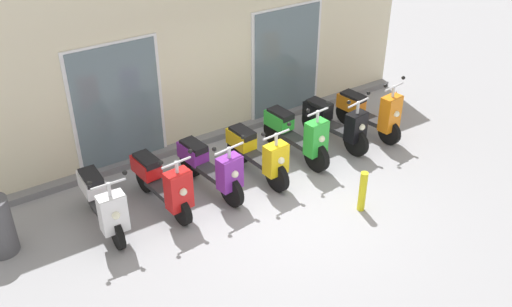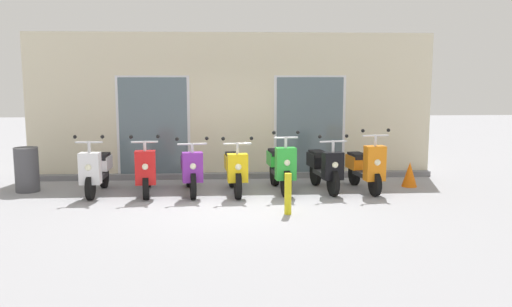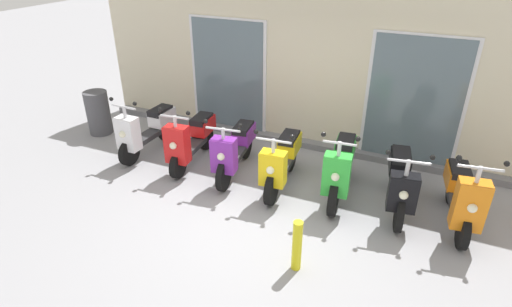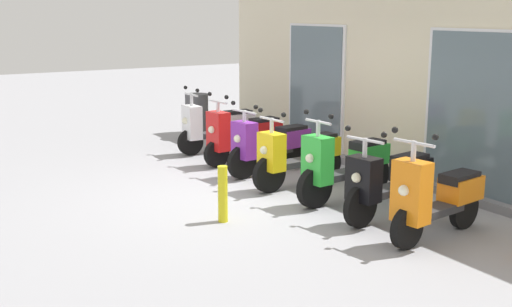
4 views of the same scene
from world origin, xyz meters
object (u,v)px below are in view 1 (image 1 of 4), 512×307
at_px(scooter_purple, 210,166).
at_px(traffic_cone, 395,102).
at_px(scooter_yellow, 257,153).
at_px(scooter_white, 102,202).
at_px(scooter_orange, 370,112).
at_px(scooter_red, 162,182).
at_px(scooter_green, 297,134).
at_px(curb_bollard, 363,191).
at_px(scooter_black, 335,122).

xyz_separation_m(scooter_purple, traffic_cone, (4.53, 0.31, -0.21)).
bearing_deg(scooter_yellow, traffic_cone, 5.97).
relative_size(scooter_purple, traffic_cone, 3.19).
bearing_deg(scooter_white, scooter_orange, -0.48).
distance_m(scooter_white, scooter_purple, 1.83).
bearing_deg(scooter_red, scooter_purple, 0.46).
distance_m(scooter_purple, traffic_cone, 4.55).
bearing_deg(scooter_green, scooter_white, -179.60).
height_order(scooter_purple, scooter_green, scooter_green).
xyz_separation_m(scooter_purple, scooter_orange, (3.50, -0.03, 0.02)).
bearing_deg(traffic_cone, curb_bollard, -143.32).
height_order(traffic_cone, curb_bollard, curb_bollard).
xyz_separation_m(scooter_green, traffic_cone, (2.75, 0.27, -0.23)).
height_order(scooter_white, scooter_purple, scooter_white).
xyz_separation_m(traffic_cone, curb_bollard, (-2.81, -2.09, 0.09)).
height_order(scooter_green, scooter_orange, scooter_orange).
bearing_deg(scooter_green, scooter_black, -0.55).
xyz_separation_m(scooter_red, scooter_green, (2.65, 0.05, 0.02)).
bearing_deg(scooter_purple, scooter_yellow, -4.60).
relative_size(scooter_red, scooter_black, 0.99).
xyz_separation_m(scooter_green, curb_bollard, (-0.07, -1.82, -0.14)).
distance_m(scooter_red, curb_bollard, 3.14).
height_order(scooter_black, traffic_cone, scooter_black).
distance_m(scooter_black, scooter_orange, 0.83).
xyz_separation_m(scooter_yellow, scooter_black, (1.80, 0.10, 0.02)).
relative_size(scooter_white, traffic_cone, 3.03).
relative_size(scooter_red, traffic_cone, 3.02).
xyz_separation_m(scooter_yellow, scooter_green, (0.92, 0.11, 0.02)).
bearing_deg(scooter_yellow, scooter_red, 177.91).
relative_size(scooter_yellow, scooter_black, 1.02).
xyz_separation_m(scooter_red, scooter_purple, (0.86, 0.01, -0.01)).
bearing_deg(scooter_orange, scooter_purple, 179.51).
distance_m(scooter_purple, curb_bollard, 2.48).
distance_m(scooter_green, curb_bollard, 1.83).
relative_size(scooter_purple, scooter_green, 1.00).
height_order(scooter_white, scooter_red, scooter_white).
height_order(scooter_red, scooter_green, scooter_green).
bearing_deg(scooter_green, traffic_cone, 5.68).
bearing_deg(scooter_yellow, curb_bollard, -63.53).
distance_m(scooter_red, traffic_cone, 5.41).
distance_m(scooter_red, scooter_purple, 0.86).
distance_m(scooter_white, scooter_yellow, 2.70).
height_order(scooter_yellow, traffic_cone, scooter_yellow).
bearing_deg(scooter_red, scooter_green, 1.01).
distance_m(scooter_red, scooter_green, 2.65).
bearing_deg(scooter_green, scooter_yellow, -173.16).
xyz_separation_m(scooter_red, curb_bollard, (2.58, -1.77, -0.13)).
distance_m(scooter_black, traffic_cone, 1.90).
relative_size(scooter_black, traffic_cone, 3.04).
bearing_deg(scooter_orange, scooter_red, 179.70).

